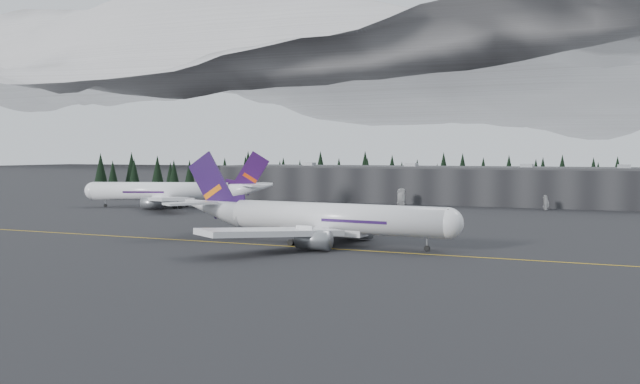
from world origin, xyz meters
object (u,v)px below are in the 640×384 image
at_px(terminal, 439,184).
at_px(jet_parked, 177,192).
at_px(jet_main, 312,218).
at_px(gse_vehicle_b, 546,208).
at_px(gse_vehicle_a, 402,203).

height_order(terminal, jet_parked, jet_parked).
distance_m(jet_main, gse_vehicle_b, 105.56).
bearing_deg(jet_main, gse_vehicle_a, 100.81).
relative_size(jet_parked, gse_vehicle_a, 10.29).
distance_m(terminal, jet_parked, 90.57).
xyz_separation_m(terminal, jet_parked, (-70.53, -56.80, -1.22)).
bearing_deg(jet_main, jet_parked, 143.29).
bearing_deg(gse_vehicle_b, jet_main, -41.66).
bearing_deg(gse_vehicle_a, gse_vehicle_b, 2.55).
bearing_deg(jet_parked, terminal, -160.82).
relative_size(terminal, jet_parked, 2.69).
bearing_deg(jet_parked, jet_main, 119.90).
bearing_deg(terminal, gse_vehicle_a, -108.02).
xyz_separation_m(jet_main, jet_parked, (-76.04, 64.78, 0.06)).
bearing_deg(jet_main, terminal, 96.31).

